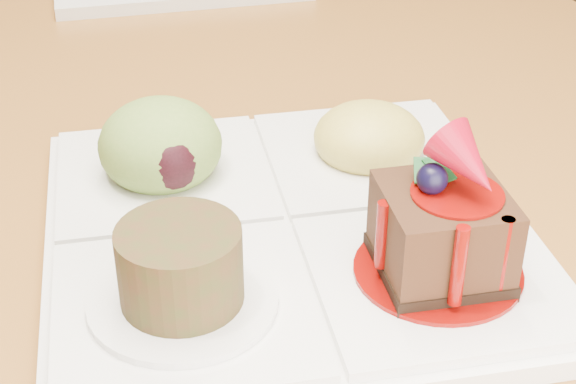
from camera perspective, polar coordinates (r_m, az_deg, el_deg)
name	(u,v)px	position (r m, az deg, el deg)	size (l,w,h in m)	color
dining_table	(26,66)	(0.94, -16.55, 7.84)	(1.00, 1.80, 0.75)	brown
chair_right	(450,55)	(1.37, 10.45, 8.72)	(0.53, 0.53, 0.91)	#321A10
sampler_plate	(284,209)	(0.50, -0.29, -1.09)	(0.32, 0.32, 0.11)	silver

